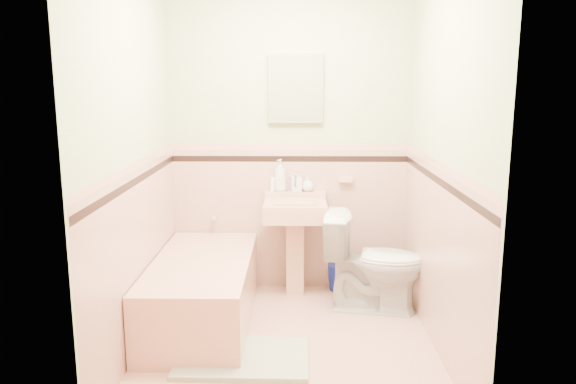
{
  "coord_description": "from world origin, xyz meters",
  "views": [
    {
      "loc": [
        0.05,
        -3.56,
        1.75
      ],
      "look_at": [
        0.0,
        0.25,
        1.0
      ],
      "focal_mm": 34.87,
      "sensor_mm": 36.0,
      "label": 1
    }
  ],
  "objects_px": {
    "soap_bottle_left": "(280,175)",
    "shoe": "(215,352)",
    "bathtub": "(203,293)",
    "toilet": "(374,262)",
    "soap_bottle_mid": "(296,180)",
    "medicine_cabinet": "(296,89)",
    "sink": "(295,249)",
    "soap_bottle_right": "(308,184)",
    "bucket": "(340,277)"
  },
  "relations": [
    {
      "from": "sink",
      "to": "bucket",
      "type": "bearing_deg",
      "value": 19.51
    },
    {
      "from": "medicine_cabinet",
      "to": "soap_bottle_left",
      "type": "distance_m",
      "value": 0.72
    },
    {
      "from": "soap_bottle_right",
      "to": "bucket",
      "type": "xyz_separation_m",
      "value": [
        0.28,
        -0.04,
        -0.8
      ]
    },
    {
      "from": "soap_bottle_right",
      "to": "toilet",
      "type": "height_order",
      "value": "soap_bottle_right"
    },
    {
      "from": "soap_bottle_left",
      "to": "soap_bottle_mid",
      "type": "xyz_separation_m",
      "value": [
        0.13,
        0.0,
        -0.04
      ]
    },
    {
      "from": "soap_bottle_left",
      "to": "toilet",
      "type": "height_order",
      "value": "soap_bottle_left"
    },
    {
      "from": "medicine_cabinet",
      "to": "toilet",
      "type": "xyz_separation_m",
      "value": [
        0.61,
        -0.49,
        -1.32
      ]
    },
    {
      "from": "toilet",
      "to": "bucket",
      "type": "bearing_deg",
      "value": 39.1
    },
    {
      "from": "bucket",
      "to": "soap_bottle_right",
      "type": "bearing_deg",
      "value": 171.42
    },
    {
      "from": "medicine_cabinet",
      "to": "toilet",
      "type": "height_order",
      "value": "medicine_cabinet"
    },
    {
      "from": "sink",
      "to": "medicine_cabinet",
      "type": "relative_size",
      "value": 1.43
    },
    {
      "from": "bathtub",
      "to": "soap_bottle_mid",
      "type": "xyz_separation_m",
      "value": [
        0.69,
        0.71,
        0.72
      ]
    },
    {
      "from": "bathtub",
      "to": "sink",
      "type": "height_order",
      "value": "sink"
    },
    {
      "from": "bathtub",
      "to": "sink",
      "type": "relative_size",
      "value": 1.88
    },
    {
      "from": "bathtub",
      "to": "medicine_cabinet",
      "type": "bearing_deg",
      "value": 47.42
    },
    {
      "from": "medicine_cabinet",
      "to": "toilet",
      "type": "distance_m",
      "value": 1.53
    },
    {
      "from": "bathtub",
      "to": "toilet",
      "type": "relative_size",
      "value": 1.95
    },
    {
      "from": "sink",
      "to": "shoe",
      "type": "relative_size",
      "value": 5.91
    },
    {
      "from": "sink",
      "to": "shoe",
      "type": "height_order",
      "value": "sink"
    },
    {
      "from": "bathtub",
      "to": "sink",
      "type": "distance_m",
      "value": 0.88
    },
    {
      "from": "soap_bottle_mid",
      "to": "medicine_cabinet",
      "type": "bearing_deg",
      "value": 100.21
    },
    {
      "from": "soap_bottle_mid",
      "to": "shoe",
      "type": "height_order",
      "value": "soap_bottle_mid"
    },
    {
      "from": "sink",
      "to": "bathtub",
      "type": "bearing_deg",
      "value": -142.07
    },
    {
      "from": "bucket",
      "to": "shoe",
      "type": "bearing_deg",
      "value": -125.23
    },
    {
      "from": "soap_bottle_left",
      "to": "shoe",
      "type": "xyz_separation_m",
      "value": [
        -0.38,
        -1.31,
        -0.93
      ]
    },
    {
      "from": "bathtub",
      "to": "medicine_cabinet",
      "type": "relative_size",
      "value": 2.7
    },
    {
      "from": "soap_bottle_left",
      "to": "soap_bottle_right",
      "type": "distance_m",
      "value": 0.24
    },
    {
      "from": "bucket",
      "to": "soap_bottle_mid",
      "type": "bearing_deg",
      "value": 173.6
    },
    {
      "from": "medicine_cabinet",
      "to": "bucket",
      "type": "height_order",
      "value": "medicine_cabinet"
    },
    {
      "from": "soap_bottle_left",
      "to": "shoe",
      "type": "bearing_deg",
      "value": -106.12
    },
    {
      "from": "bathtub",
      "to": "soap_bottle_left",
      "type": "xyz_separation_m",
      "value": [
        0.55,
        0.71,
        0.76
      ]
    },
    {
      "from": "sink",
      "to": "soap_bottle_right",
      "type": "height_order",
      "value": "soap_bottle_right"
    },
    {
      "from": "sink",
      "to": "medicine_cabinet",
      "type": "bearing_deg",
      "value": 90.0
    },
    {
      "from": "toilet",
      "to": "soap_bottle_left",
      "type": "bearing_deg",
      "value": 68.82
    },
    {
      "from": "sink",
      "to": "soap_bottle_right",
      "type": "relative_size",
      "value": 6.16
    },
    {
      "from": "soap_bottle_right",
      "to": "soap_bottle_mid",
      "type": "bearing_deg",
      "value": 180.0
    },
    {
      "from": "medicine_cabinet",
      "to": "shoe",
      "type": "relative_size",
      "value": 4.13
    },
    {
      "from": "medicine_cabinet",
      "to": "shoe",
      "type": "distance_m",
      "value": 2.18
    },
    {
      "from": "sink",
      "to": "soap_bottle_left",
      "type": "bearing_deg",
      "value": 125.47
    },
    {
      "from": "soap_bottle_left",
      "to": "soap_bottle_mid",
      "type": "height_order",
      "value": "soap_bottle_left"
    },
    {
      "from": "soap_bottle_mid",
      "to": "shoe",
      "type": "distance_m",
      "value": 1.66
    },
    {
      "from": "medicine_cabinet",
      "to": "soap_bottle_left",
      "type": "xyz_separation_m",
      "value": [
        -0.13,
        -0.03,
        -0.71
      ]
    },
    {
      "from": "soap_bottle_left",
      "to": "soap_bottle_mid",
      "type": "distance_m",
      "value": 0.14
    },
    {
      "from": "medicine_cabinet",
      "to": "shoe",
      "type": "xyz_separation_m",
      "value": [
        -0.51,
        -1.34,
        -1.64
      ]
    },
    {
      "from": "soap_bottle_left",
      "to": "shoe",
      "type": "relative_size",
      "value": 2.01
    },
    {
      "from": "sink",
      "to": "soap_bottle_mid",
      "type": "height_order",
      "value": "soap_bottle_mid"
    },
    {
      "from": "soap_bottle_mid",
      "to": "soap_bottle_right",
      "type": "bearing_deg",
      "value": 0.0
    },
    {
      "from": "medicine_cabinet",
      "to": "soap_bottle_mid",
      "type": "xyz_separation_m",
      "value": [
        0.01,
        -0.03,
        -0.76
      ]
    },
    {
      "from": "medicine_cabinet",
      "to": "soap_bottle_right",
      "type": "bearing_deg",
      "value": -16.18
    },
    {
      "from": "bathtub",
      "to": "toilet",
      "type": "xyz_separation_m",
      "value": [
        1.29,
        0.25,
        0.16
      ]
    }
  ]
}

